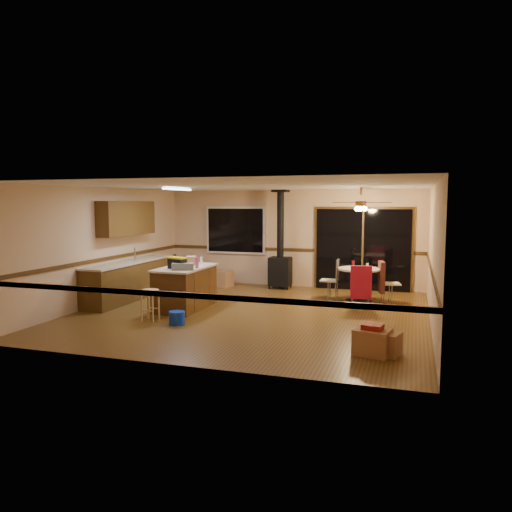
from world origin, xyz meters
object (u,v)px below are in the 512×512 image
at_px(toolbox_grey, 183,266).
at_px(box_corner_b, 385,344).
at_px(wood_stove, 280,261).
at_px(box_corner_a, 372,342).
at_px(blue_bucket, 177,318).
at_px(chair_left, 334,275).
at_px(chair_near, 361,282).
at_px(toolbox_black, 177,264).
at_px(kitchen_island, 185,287).
at_px(bar_stool, 150,305).
at_px(chair_right, 383,277).
at_px(box_under_window, 221,279).
at_px(dining_table, 359,279).

height_order(toolbox_grey, box_corner_b, toolbox_grey).
distance_m(wood_stove, box_corner_a, 5.95).
relative_size(blue_bucket, box_corner_b, 0.71).
distance_m(chair_left, chair_near, 1.22).
bearing_deg(wood_stove, chair_near, -42.31).
xyz_separation_m(chair_near, box_corner_a, (0.49, -3.11, -0.40)).
xyz_separation_m(toolbox_black, chair_left, (2.91, 2.26, -0.42)).
relative_size(chair_near, box_corner_a, 1.38).
distance_m(kitchen_island, box_corner_a, 4.65).
bearing_deg(toolbox_grey, wood_stove, 71.94).
xyz_separation_m(blue_bucket, box_corner_b, (3.81, -0.74, 0.05)).
distance_m(box_corner_a, box_corner_b, 0.19).
relative_size(bar_stool, chair_near, 0.87).
relative_size(toolbox_grey, chair_left, 0.85).
relative_size(kitchen_island, chair_right, 2.40).
height_order(kitchen_island, toolbox_black, toolbox_black).
height_order(blue_bucket, chair_right, chair_right).
distance_m(bar_stool, box_under_window, 4.06).
bearing_deg(chair_near, box_under_window, 154.37).
relative_size(dining_table, box_corner_b, 2.30).
xyz_separation_m(wood_stove, blue_bucket, (-0.82, -4.42, -0.61)).
xyz_separation_m(wood_stove, toolbox_black, (-1.31, -3.39, 0.28)).
bearing_deg(toolbox_grey, box_corner_b, -22.13).
xyz_separation_m(bar_stool, chair_right, (4.16, 3.08, 0.29)).
bearing_deg(chair_left, toolbox_grey, -139.20).
bearing_deg(box_corner_a, kitchen_island, 152.16).
distance_m(kitchen_island, chair_right, 4.41).
height_order(blue_bucket, box_under_window, box_under_window).
bearing_deg(dining_table, chair_right, 1.31).
relative_size(box_corner_a, box_corner_b, 1.21).
bearing_deg(box_corner_a, toolbox_grey, 156.30).
relative_size(toolbox_black, chair_right, 0.54).
bearing_deg(dining_table, chair_left, 170.22).
bearing_deg(dining_table, box_under_window, 165.26).
distance_m(bar_stool, chair_right, 5.18).
bearing_deg(box_corner_b, toolbox_grey, 157.87).
relative_size(wood_stove, box_under_window, 4.63).
distance_m(kitchen_island, chair_near, 3.74).
bearing_deg(chair_near, dining_table, 98.41).
xyz_separation_m(toolbox_grey, bar_stool, (-0.31, -0.81, -0.66)).
bearing_deg(bar_stool, toolbox_grey, 69.16).
bearing_deg(chair_right, toolbox_black, -151.69).
bearing_deg(chair_right, chair_left, 175.36).
relative_size(wood_stove, dining_table, 2.62).
bearing_deg(box_corner_b, blue_bucket, 168.96).
bearing_deg(toolbox_grey, bar_stool, -110.84).
relative_size(toolbox_black, box_corner_b, 0.91).
distance_m(chair_near, chair_right, 0.97).
distance_m(wood_stove, dining_table, 2.52).
bearing_deg(chair_near, box_corner_a, -81.08).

